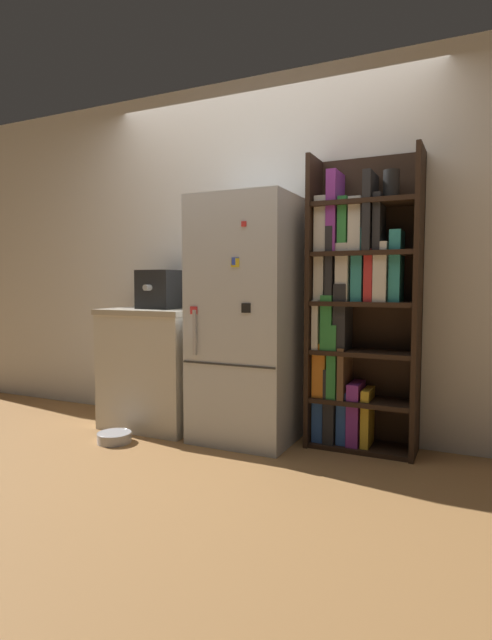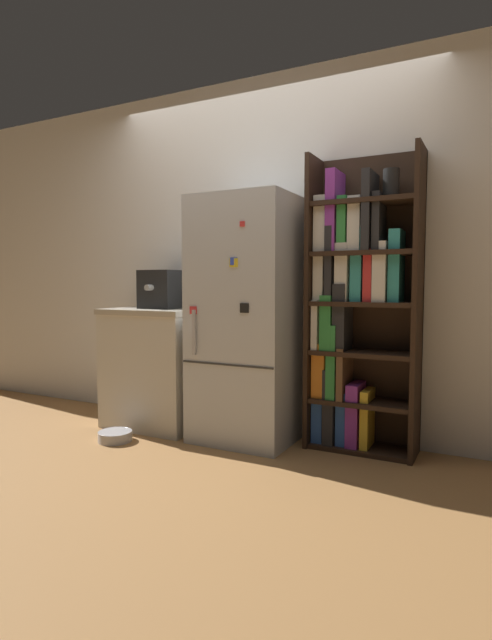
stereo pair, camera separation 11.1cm
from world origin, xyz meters
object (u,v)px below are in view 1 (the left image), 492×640
refrigerator (247,320)px  bookshelf (355,309)px  espresso_machine (161,289)px  pet_bowl (114,437)px

refrigerator → bookshelf: 0.74m
bookshelf → refrigerator: bearing=-167.8°
espresso_machine → pet_bowl: size_ratio=1.43×
bookshelf → espresso_machine: (-1.46, -0.11, 0.12)m
bookshelf → pet_bowl: bearing=-157.6°
bookshelf → pet_bowl: bookshelf is taller
refrigerator → espresso_machine: refrigerator is taller
refrigerator → bookshelf: bookshelf is taller
bookshelf → espresso_machine: size_ratio=5.80×
refrigerator → espresso_machine: size_ratio=5.07×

